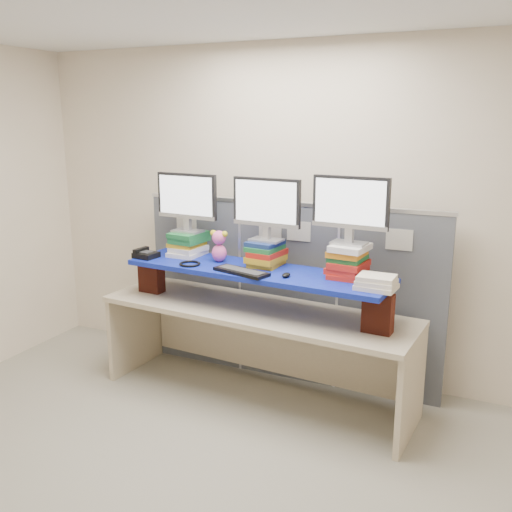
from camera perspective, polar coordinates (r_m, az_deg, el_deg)
The scene contains 18 objects.
room at distance 3.09m, azimuth -8.77°, elevation -1.33°, with size 5.00×4.00×2.80m.
cubicle_partition at distance 4.79m, azimuth 3.18°, elevation -3.57°, with size 2.60×0.06×1.53m.
desk at distance 4.48m, azimuth 0.00°, elevation -7.06°, with size 2.53×0.91×0.76m.
brick_pier_left at distance 4.87m, azimuth -10.41°, elevation -1.97°, with size 0.20×0.11×0.28m, color maroon.
brick_pier_right at distance 3.98m, azimuth 12.10°, elevation -5.61°, with size 0.20×0.11×0.28m, color maroon.
blue_board at distance 4.34m, azimuth 0.00°, elevation -1.53°, with size 2.08×0.52×0.04m, color #0F0C98.
book_stack_left at distance 4.77m, azimuth -6.80°, elevation 1.24°, with size 0.27×0.32×0.20m.
book_stack_center at distance 4.40m, azimuth 1.01°, elevation 0.25°, with size 0.27×0.32×0.20m.
book_stack_right at distance 4.14m, azimuth 9.19°, elevation -0.47°, with size 0.29×0.33×0.24m.
monitor_left at distance 4.71m, azimuth -6.93°, elevation 5.67°, with size 0.56×0.17×0.48m.
monitor_center at distance 4.33m, azimuth 1.05°, elevation 5.06°, with size 0.56×0.17×0.48m.
monitor_right at distance 4.06m, azimuth 9.42°, elevation 4.95°, with size 0.56×0.17×0.48m.
keyboard at distance 4.21m, azimuth -1.48°, elevation -1.56°, with size 0.47×0.26×0.03m.
mouse at distance 4.11m, azimuth 3.03°, elevation -1.90°, with size 0.05×0.10×0.03m, color black.
desk_phone at distance 4.76m, azimuth -10.99°, elevation 0.18°, with size 0.19×0.18×0.08m.
headset at distance 4.47m, azimuth -6.63°, elevation -0.78°, with size 0.17×0.17×0.02m, color black.
plush_toy at distance 4.53m, azimuth -3.71°, elevation 1.03°, with size 0.15×0.11×0.25m.
binder_stack at distance 3.90m, azimuth 11.95°, elevation -2.61°, with size 0.27×0.22×0.09m.
Camera 1 is at (1.65, -2.49, 2.20)m, focal length 40.00 mm.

